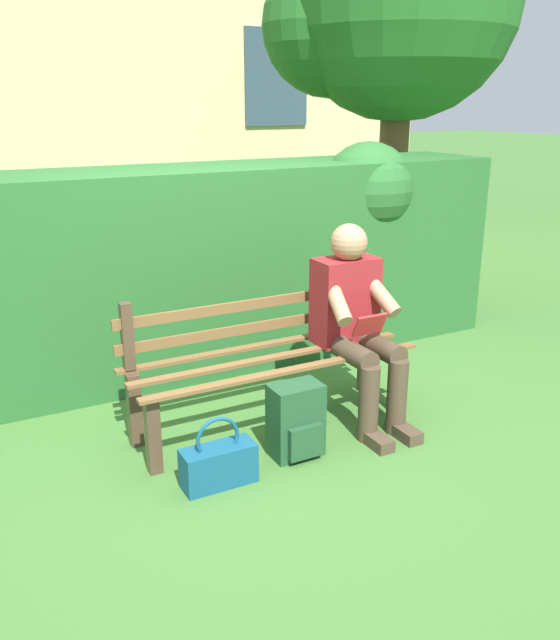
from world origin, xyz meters
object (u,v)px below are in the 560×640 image
(backpack, at_px, (296,421))
(handbag, at_px, (219,463))
(park_bench, at_px, (267,358))
(person_seated, at_px, (356,319))
(tree, at_px, (389,6))

(backpack, relative_size, handbag, 1.10)
(park_bench, distance_m, handbag, 0.78)
(person_seated, distance_m, backpack, 0.74)
(park_bench, xyz_separation_m, backpack, (0.04, 0.42, -0.21))
(person_seated, bearing_deg, backpack, 24.81)
(park_bench, xyz_separation_m, handbag, (0.53, 0.50, -0.30))
(backpack, bearing_deg, handbag, 8.96)
(tree, bearing_deg, park_bench, 42.23)
(tree, height_order, handbag, tree)
(handbag, bearing_deg, tree, -137.58)
(backpack, bearing_deg, park_bench, -94.98)
(tree, bearing_deg, handbag, 42.42)
(person_seated, bearing_deg, tree, -128.64)
(tree, height_order, backpack, tree)
(person_seated, height_order, tree, tree)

